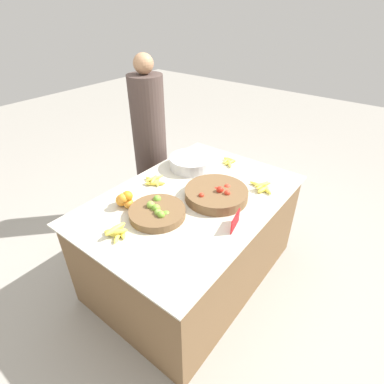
{
  "coord_description": "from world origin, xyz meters",
  "views": [
    {
      "loc": [
        -1.39,
        -1.07,
        1.96
      ],
      "look_at": [
        0.0,
        0.0,
        0.8
      ],
      "focal_mm": 28.0,
      "sensor_mm": 36.0,
      "label": 1
    }
  ],
  "objects_px": {
    "lime_bowl": "(157,212)",
    "vendor_person": "(151,151)",
    "price_sign": "(235,221)",
    "tomato_basket": "(216,194)",
    "metal_bowl": "(191,162)"
  },
  "relations": [
    {
      "from": "lime_bowl",
      "to": "price_sign",
      "type": "relative_size",
      "value": 2.47
    },
    {
      "from": "price_sign",
      "to": "vendor_person",
      "type": "distance_m",
      "value": 1.29
    },
    {
      "from": "lime_bowl",
      "to": "price_sign",
      "type": "height_order",
      "value": "price_sign"
    },
    {
      "from": "lime_bowl",
      "to": "vendor_person",
      "type": "relative_size",
      "value": 0.23
    },
    {
      "from": "price_sign",
      "to": "lime_bowl",
      "type": "bearing_deg",
      "value": 101.89
    },
    {
      "from": "metal_bowl",
      "to": "price_sign",
      "type": "height_order",
      "value": "price_sign"
    },
    {
      "from": "metal_bowl",
      "to": "price_sign",
      "type": "distance_m",
      "value": 0.82
    },
    {
      "from": "lime_bowl",
      "to": "vendor_person",
      "type": "bearing_deg",
      "value": 46.9
    },
    {
      "from": "lime_bowl",
      "to": "metal_bowl",
      "type": "height_order",
      "value": "metal_bowl"
    },
    {
      "from": "lime_bowl",
      "to": "metal_bowl",
      "type": "xyz_separation_m",
      "value": [
        0.66,
        0.23,
        0.02
      ]
    },
    {
      "from": "lime_bowl",
      "to": "vendor_person",
      "type": "height_order",
      "value": "vendor_person"
    },
    {
      "from": "metal_bowl",
      "to": "vendor_person",
      "type": "distance_m",
      "value": 0.52
    },
    {
      "from": "lime_bowl",
      "to": "tomato_basket",
      "type": "xyz_separation_m",
      "value": [
        0.4,
        -0.19,
        0.01
      ]
    },
    {
      "from": "tomato_basket",
      "to": "vendor_person",
      "type": "xyz_separation_m",
      "value": [
        0.29,
        0.93,
        -0.05
      ]
    },
    {
      "from": "metal_bowl",
      "to": "price_sign",
      "type": "xyz_separation_m",
      "value": [
        -0.45,
        -0.69,
        0.0
      ]
    }
  ]
}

